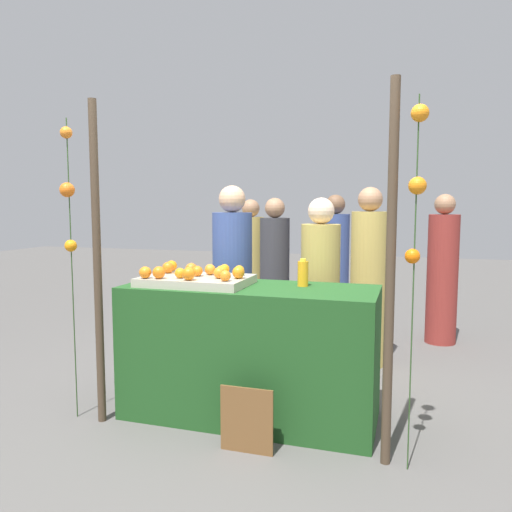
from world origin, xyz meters
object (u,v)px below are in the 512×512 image
Objects in this scene: stall_counter at (250,352)px; vendor_right at (320,301)px; chalkboard_sign at (247,421)px; vendor_left at (233,291)px; orange_1 at (189,274)px; orange_0 at (225,269)px; juice_bottle at (303,273)px.

vendor_right is at bearing 60.90° from stall_counter.
vendor_left is at bearing 113.93° from chalkboard_sign.
orange_1 reaches higher than chalkboard_sign.
orange_1 is (-0.12, -0.37, 0.01)m from orange_0.
orange_1 is at bearing -153.75° from juice_bottle.
vendor_left reaches higher than juice_bottle.
stall_counter is 0.60m from chalkboard_sign.
vendor_right is (0.38, 0.68, 0.26)m from stall_counter.
vendor_right is at bearing 41.60° from orange_0.
orange_0 is at bearing -138.40° from vendor_right.
vendor_left is at bearing -178.45° from vendor_right.
stall_counter is 0.82m from vendor_left.
orange_1 is (-0.36, -0.24, 0.58)m from stall_counter.
juice_bottle is (0.60, -0.02, -0.00)m from orange_0.
stall_counter is 19.57× the size of orange_1.
stall_counter is 0.68m from juice_bottle.
orange_0 is 0.39m from orange_1.
vendor_left is (-0.37, 0.66, 0.31)m from stall_counter.
vendor_right reaches higher than orange_0.
orange_1 is 1.03m from chalkboard_sign.
chalkboard_sign is 0.27× the size of vendor_right.
juice_bottle is at bearing 17.82° from stall_counter.
orange_1 is 0.46× the size of juice_bottle.
orange_0 reaches higher than chalkboard_sign.
orange_0 is 0.60m from juice_bottle.
vendor_left reaches higher than orange_1.
chalkboard_sign is (-0.21, -0.63, -0.84)m from juice_bottle.
vendor_right is (0.74, 0.92, -0.32)m from orange_1.
stall_counter reaches higher than chalkboard_sign.
orange_1 is at bearing 151.54° from chalkboard_sign.
chalkboard_sign is (0.51, -0.27, -0.85)m from orange_1.
orange_1 is 0.94m from vendor_left.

